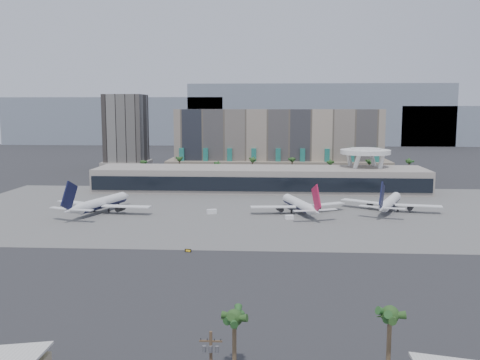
# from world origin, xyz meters

# --- Properties ---
(ground) EXTENTS (900.00, 900.00, 0.00)m
(ground) POSITION_xyz_m (0.00, 0.00, 0.00)
(ground) COLOR #232326
(ground) RESTS_ON ground
(apron_pad) EXTENTS (260.00, 130.00, 0.06)m
(apron_pad) POSITION_xyz_m (0.00, 55.00, 0.03)
(apron_pad) COLOR #5B5B59
(apron_pad) RESTS_ON ground
(mountain_ridge) EXTENTS (680.00, 60.00, 70.00)m
(mountain_ridge) POSITION_xyz_m (27.88, 470.00, 29.89)
(mountain_ridge) COLOR gray
(mountain_ridge) RESTS_ON ground
(hotel) EXTENTS (140.00, 30.00, 42.00)m
(hotel) POSITION_xyz_m (10.00, 174.41, 16.81)
(hotel) COLOR tan
(hotel) RESTS_ON ground
(office_tower) EXTENTS (30.00, 30.00, 52.00)m
(office_tower) POSITION_xyz_m (-95.00, 200.00, 22.94)
(office_tower) COLOR black
(office_tower) RESTS_ON ground
(terminal) EXTENTS (170.00, 32.50, 14.50)m
(terminal) POSITION_xyz_m (0.00, 109.84, 6.52)
(terminal) COLOR #ABA297
(terminal) RESTS_ON ground
(saucer_structure) EXTENTS (26.00, 26.00, 21.89)m
(saucer_structure) POSITION_xyz_m (55.00, 116.00, 18.45)
(saucer_structure) COLOR white
(saucer_structure) RESTS_ON ground
(palm_row) EXTENTS (157.80, 2.80, 13.10)m
(palm_row) POSITION_xyz_m (7.00, 145.00, 10.50)
(palm_row) COLOR brown
(palm_row) RESTS_ON ground
(airliner_left) EXTENTS (42.88, 44.40, 15.79)m
(airliner_left) POSITION_xyz_m (-64.12, 45.78, 3.98)
(airliner_left) COLOR white
(airliner_left) RESTS_ON ground
(airliner_centre) EXTENTS (39.37, 40.75, 14.52)m
(airliner_centre) POSITION_xyz_m (17.73, 49.68, 3.66)
(airliner_centre) COLOR white
(airliner_centre) RESTS_ON ground
(airliner_right) EXTENTS (39.46, 40.70, 14.84)m
(airliner_right) POSITION_xyz_m (55.41, 56.50, 3.74)
(airliner_right) COLOR white
(airliner_right) RESTS_ON ground
(service_vehicle_a) EXTENTS (4.30, 3.20, 1.89)m
(service_vehicle_a) POSITION_xyz_m (-18.06, 46.21, 0.95)
(service_vehicle_a) COLOR white
(service_vehicle_a) RESTS_ON ground
(service_vehicle_b) EXTENTS (3.44, 2.42, 1.61)m
(service_vehicle_b) POSITION_xyz_m (13.13, 37.43, 0.80)
(service_vehicle_b) COLOR white
(service_vehicle_b) RESTS_ON ground
(taxiway_sign) EXTENTS (2.04, 0.75, 0.92)m
(taxiway_sign) POSITION_xyz_m (-18.56, -12.00, 0.46)
(taxiway_sign) COLOR black
(taxiway_sign) RESTS_ON ground
(near_palm_a) EXTENTS (6.00, 6.00, 10.58)m
(near_palm_a) POSITION_xyz_m (0.42, -83.94, 7.77)
(near_palm_a) COLOR brown
(near_palm_a) RESTS_ON ground
(near_palm_b) EXTENTS (6.00, 6.00, 12.82)m
(near_palm_b) POSITION_xyz_m (24.50, -86.81, 9.97)
(near_palm_b) COLOR brown
(near_palm_b) RESTS_ON ground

